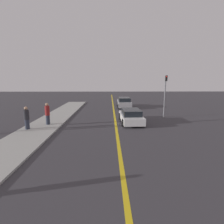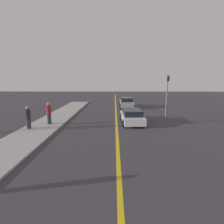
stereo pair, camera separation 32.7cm
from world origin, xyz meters
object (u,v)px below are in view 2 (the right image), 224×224
car_near_right_lane (132,116)px  car_ahead_center (126,103)px  pedestrian_far_standing (28,117)px  pedestrian_by_sign (49,113)px  traffic_light (167,92)px

car_near_right_lane → car_ahead_center: size_ratio=0.98×
car_near_right_lane → pedestrian_far_standing: pedestrian_far_standing is taller
pedestrian_far_standing → pedestrian_by_sign: pedestrian_by_sign is taller
car_ahead_center → pedestrian_by_sign: pedestrian_by_sign is taller
car_near_right_lane → pedestrian_far_standing: 8.41m
car_ahead_center → pedestrian_far_standing: 13.77m
pedestrian_far_standing → traffic_light: (11.73, 4.60, 1.59)m
traffic_light → pedestrian_far_standing: bearing=-158.6°
pedestrian_far_standing → pedestrian_by_sign: bearing=52.7°
pedestrian_far_standing → traffic_light: 12.70m
car_near_right_lane → pedestrian_far_standing: bearing=-166.5°
car_near_right_lane → car_ahead_center: car_ahead_center is taller
car_ahead_center → pedestrian_by_sign: bearing=-126.4°
pedestrian_by_sign → car_ahead_center: bearing=53.6°
pedestrian_by_sign → car_near_right_lane: bearing=7.5°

